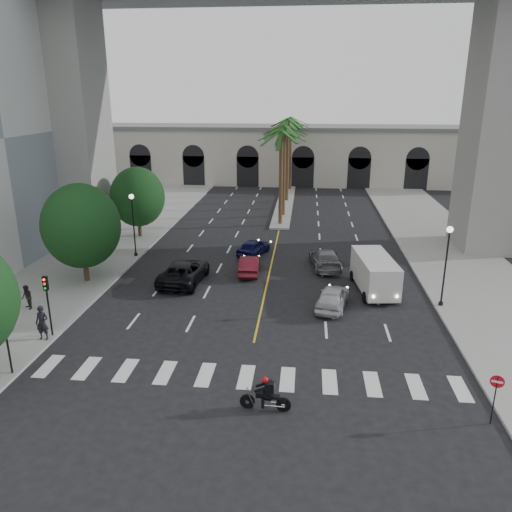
{
  "coord_description": "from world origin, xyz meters",
  "views": [
    {
      "loc": [
        2.61,
        -22.41,
        13.0
      ],
      "look_at": [
        -0.28,
        6.0,
        3.71
      ],
      "focal_mm": 35.0,
      "sensor_mm": 36.0,
      "label": 1
    }
  ],
  "objects_px": {
    "lamp_post_left_far": "(133,220)",
    "traffic_signal_far": "(47,296)",
    "car_d": "(325,259)",
    "pedestrian_b": "(27,297)",
    "car_b": "(250,265)",
    "car_c": "(184,272)",
    "traffic_signal_near": "(5,329)",
    "car_a": "(333,297)",
    "cargo_van": "(375,273)",
    "pedestrian_a": "(42,323)",
    "lamp_post_right": "(446,260)",
    "car_e": "(254,247)",
    "do_not_enter_sign": "(496,389)",
    "motorcycle_rider": "(267,395)"
  },
  "relations": [
    {
      "from": "car_e",
      "to": "pedestrian_a",
      "type": "height_order",
      "value": "pedestrian_a"
    },
    {
      "from": "traffic_signal_near",
      "to": "traffic_signal_far",
      "type": "bearing_deg",
      "value": 90.0
    },
    {
      "from": "lamp_post_right",
      "to": "traffic_signal_far",
      "type": "distance_m",
      "value": 23.62
    },
    {
      "from": "car_b",
      "to": "car_c",
      "type": "bearing_deg",
      "value": 25.44
    },
    {
      "from": "lamp_post_right",
      "to": "car_b",
      "type": "height_order",
      "value": "lamp_post_right"
    },
    {
      "from": "pedestrian_a",
      "to": "lamp_post_right",
      "type": "bearing_deg",
      "value": 16.1
    },
    {
      "from": "lamp_post_right",
      "to": "pedestrian_b",
      "type": "relative_size",
      "value": 3.43
    },
    {
      "from": "car_e",
      "to": "traffic_signal_far",
      "type": "bearing_deg",
      "value": 79.47
    },
    {
      "from": "cargo_van",
      "to": "do_not_enter_sign",
      "type": "height_order",
      "value": "cargo_van"
    },
    {
      "from": "lamp_post_right",
      "to": "car_c",
      "type": "bearing_deg",
      "value": 171.12
    },
    {
      "from": "car_e",
      "to": "cargo_van",
      "type": "height_order",
      "value": "cargo_van"
    },
    {
      "from": "traffic_signal_near",
      "to": "pedestrian_b",
      "type": "relative_size",
      "value": 2.34
    },
    {
      "from": "car_b",
      "to": "car_e",
      "type": "distance_m",
      "value": 4.63
    },
    {
      "from": "motorcycle_rider",
      "to": "do_not_enter_sign",
      "type": "xyz_separation_m",
      "value": [
        9.29,
        -0.03,
        0.93
      ]
    },
    {
      "from": "pedestrian_a",
      "to": "do_not_enter_sign",
      "type": "relative_size",
      "value": 0.86
    },
    {
      "from": "car_c",
      "to": "cargo_van",
      "type": "relative_size",
      "value": 0.96
    },
    {
      "from": "pedestrian_b",
      "to": "do_not_enter_sign",
      "type": "bearing_deg",
      "value": 24.32
    },
    {
      "from": "car_c",
      "to": "pedestrian_a",
      "type": "relative_size",
      "value": 2.96
    },
    {
      "from": "lamp_post_right",
      "to": "car_e",
      "type": "distance_m",
      "value": 16.48
    },
    {
      "from": "lamp_post_left_far",
      "to": "cargo_van",
      "type": "relative_size",
      "value": 0.89
    },
    {
      "from": "pedestrian_b",
      "to": "car_d",
      "type": "bearing_deg",
      "value": 72.12
    },
    {
      "from": "car_b",
      "to": "pedestrian_b",
      "type": "relative_size",
      "value": 2.63
    },
    {
      "from": "traffic_signal_near",
      "to": "cargo_van",
      "type": "relative_size",
      "value": 0.61
    },
    {
      "from": "car_b",
      "to": "car_c",
      "type": "height_order",
      "value": "car_c"
    },
    {
      "from": "car_d",
      "to": "cargo_van",
      "type": "xyz_separation_m",
      "value": [
        3.2,
        -4.62,
        0.63
      ]
    },
    {
      "from": "do_not_enter_sign",
      "to": "car_c",
      "type": "bearing_deg",
      "value": 155.13
    },
    {
      "from": "car_b",
      "to": "pedestrian_b",
      "type": "distance_m",
      "value": 15.48
    },
    {
      "from": "car_a",
      "to": "do_not_enter_sign",
      "type": "relative_size",
      "value": 1.88
    },
    {
      "from": "traffic_signal_near",
      "to": "car_c",
      "type": "xyz_separation_m",
      "value": [
        5.31,
        13.22,
        -1.71
      ]
    },
    {
      "from": "traffic_signal_far",
      "to": "car_a",
      "type": "relative_size",
      "value": 0.85
    },
    {
      "from": "pedestrian_b",
      "to": "traffic_signal_far",
      "type": "bearing_deg",
      "value": -1.44
    },
    {
      "from": "do_not_enter_sign",
      "to": "lamp_post_right",
      "type": "bearing_deg",
      "value": 102.66
    },
    {
      "from": "do_not_enter_sign",
      "to": "motorcycle_rider",
      "type": "bearing_deg",
      "value": -163.22
    },
    {
      "from": "lamp_post_left_far",
      "to": "car_a",
      "type": "xyz_separation_m",
      "value": [
        15.89,
        -8.78,
        -2.49
      ]
    },
    {
      "from": "lamp_post_left_far",
      "to": "traffic_signal_far",
      "type": "distance_m",
      "value": 14.52
    },
    {
      "from": "car_d",
      "to": "do_not_enter_sign",
      "type": "relative_size",
      "value": 2.23
    },
    {
      "from": "car_d",
      "to": "pedestrian_a",
      "type": "relative_size",
      "value": 2.6
    },
    {
      "from": "car_e",
      "to": "do_not_enter_sign",
      "type": "xyz_separation_m",
      "value": [
        12.18,
        -21.73,
        0.98
      ]
    },
    {
      "from": "car_b",
      "to": "car_d",
      "type": "xyz_separation_m",
      "value": [
        5.75,
        1.87,
        0.06
      ]
    },
    {
      "from": "motorcycle_rider",
      "to": "car_e",
      "type": "distance_m",
      "value": 21.9
    },
    {
      "from": "car_d",
      "to": "lamp_post_left_far",
      "type": "bearing_deg",
      "value": -11.68
    },
    {
      "from": "motorcycle_rider",
      "to": "do_not_enter_sign",
      "type": "height_order",
      "value": "do_not_enter_sign"
    },
    {
      "from": "motorcycle_rider",
      "to": "lamp_post_left_far",
      "type": "bearing_deg",
      "value": 125.39
    },
    {
      "from": "car_d",
      "to": "pedestrian_b",
      "type": "bearing_deg",
      "value": 20.62
    },
    {
      "from": "cargo_van",
      "to": "pedestrian_b",
      "type": "height_order",
      "value": "cargo_van"
    },
    {
      "from": "car_d",
      "to": "pedestrian_b",
      "type": "xyz_separation_m",
      "value": [
        -18.8,
        -10.19,
        0.19
      ]
    },
    {
      "from": "car_a",
      "to": "car_b",
      "type": "xyz_separation_m",
      "value": [
        -5.99,
        5.86,
        -0.05
      ]
    },
    {
      "from": "car_c",
      "to": "traffic_signal_near",
      "type": "bearing_deg",
      "value": 72.06
    },
    {
      "from": "traffic_signal_near",
      "to": "cargo_van",
      "type": "distance_m",
      "value": 22.75
    },
    {
      "from": "lamp_post_left_far",
      "to": "traffic_signal_near",
      "type": "xyz_separation_m",
      "value": [
        0.1,
        -18.5,
        -0.71
      ]
    }
  ]
}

